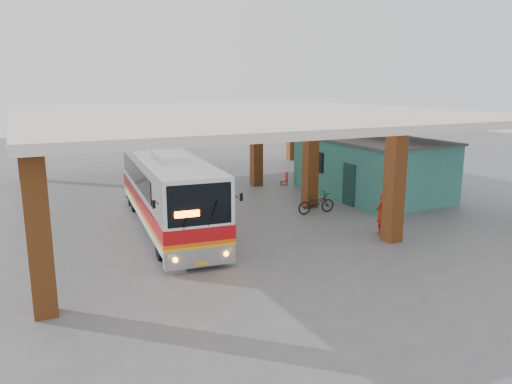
{
  "coord_description": "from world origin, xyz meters",
  "views": [
    {
      "loc": [
        -9.82,
        -17.39,
        5.99
      ],
      "look_at": [
        -1.39,
        0.0,
        1.77
      ],
      "focal_mm": 35.0,
      "sensor_mm": 36.0,
      "label": 1
    }
  ],
  "objects_px": {
    "pedestrian": "(382,213)",
    "red_chair": "(285,179)",
    "coach_bus": "(167,190)",
    "motorcycle": "(316,203)"
  },
  "relations": [
    {
      "from": "motorcycle",
      "to": "pedestrian",
      "type": "height_order",
      "value": "pedestrian"
    },
    {
      "from": "coach_bus",
      "to": "red_chair",
      "type": "relative_size",
      "value": 14.45
    },
    {
      "from": "pedestrian",
      "to": "red_chair",
      "type": "bearing_deg",
      "value": -108.62
    },
    {
      "from": "motorcycle",
      "to": "pedestrian",
      "type": "distance_m",
      "value": 3.98
    },
    {
      "from": "coach_bus",
      "to": "pedestrian",
      "type": "bearing_deg",
      "value": -26.59
    },
    {
      "from": "motorcycle",
      "to": "red_chair",
      "type": "distance_m",
      "value": 6.81
    },
    {
      "from": "pedestrian",
      "to": "red_chair",
      "type": "relative_size",
      "value": 2.16
    },
    {
      "from": "pedestrian",
      "to": "red_chair",
      "type": "distance_m",
      "value": 10.53
    },
    {
      "from": "coach_bus",
      "to": "pedestrian",
      "type": "xyz_separation_m",
      "value": [
        7.54,
        -4.68,
        -0.78
      ]
    },
    {
      "from": "motorcycle",
      "to": "red_chair",
      "type": "bearing_deg",
      "value": -14.37
    }
  ]
}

